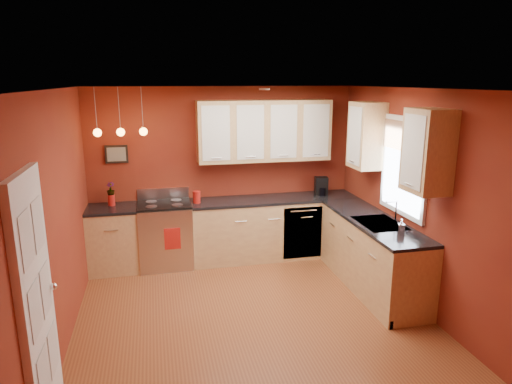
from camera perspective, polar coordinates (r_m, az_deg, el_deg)
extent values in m
plane|color=brown|center=(5.51, -0.39, -15.39)|extent=(4.20, 4.20, 0.00)
cube|color=white|center=(4.80, -0.44, 12.77)|extent=(4.00, 4.20, 0.02)
cube|color=maroon|center=(7.01, -4.09, 2.38)|extent=(4.00, 0.02, 2.60)
cube|color=maroon|center=(3.12, 8.10, -12.81)|extent=(4.00, 0.02, 2.60)
cube|color=maroon|center=(4.99, -23.50, -3.51)|extent=(0.02, 4.20, 2.60)
cube|color=maroon|center=(5.75, 19.44, -0.93)|extent=(0.02, 4.20, 2.60)
cube|color=tan|center=(6.90, -17.32, -5.75)|extent=(0.70, 0.60, 0.90)
cube|color=tan|center=(7.09, 2.26, -4.57)|extent=(2.54, 0.60, 0.90)
cube|color=tan|center=(6.24, 14.26, -7.64)|extent=(0.60, 2.10, 0.90)
cube|color=black|center=(6.76, -17.60, -1.99)|extent=(0.70, 0.62, 0.04)
cube|color=black|center=(6.96, 2.30, -0.90)|extent=(2.54, 0.62, 0.04)
cube|color=black|center=(6.08, 14.52, -3.52)|extent=(0.62, 2.10, 0.04)
cube|color=silver|center=(6.87, -11.22, -5.37)|extent=(0.76, 0.64, 0.92)
cube|color=black|center=(6.58, -11.15, -6.05)|extent=(0.55, 0.02, 0.32)
cylinder|color=silver|center=(6.49, -11.24, -4.09)|extent=(0.60, 0.02, 0.02)
cube|color=black|center=(6.73, -11.41, -1.55)|extent=(0.76, 0.60, 0.03)
cylinder|color=gray|center=(6.59, -12.95, -1.78)|extent=(0.16, 0.16, 0.01)
cylinder|color=gray|center=(6.59, -9.82, -1.61)|extent=(0.16, 0.16, 0.01)
cylinder|color=gray|center=(6.86, -12.96, -1.16)|extent=(0.16, 0.16, 0.01)
cylinder|color=gray|center=(6.86, -9.95, -1.00)|extent=(0.16, 0.16, 0.01)
cube|color=silver|center=(6.99, -11.52, -0.16)|extent=(0.76, 0.04, 0.16)
cube|color=silver|center=(6.93, 5.85, -5.08)|extent=(0.60, 0.02, 0.80)
cube|color=gray|center=(5.96, 15.17, -3.98)|extent=(0.50, 0.70, 0.05)
cube|color=black|center=(6.11, 14.43, -3.60)|extent=(0.42, 0.30, 0.02)
cube|color=black|center=(5.82, 15.94, -4.56)|extent=(0.42, 0.30, 0.02)
cylinder|color=white|center=(6.02, 17.13, -2.30)|extent=(0.02, 0.02, 0.28)
cylinder|color=white|center=(5.95, 16.63, -1.15)|extent=(0.16, 0.02, 0.02)
cube|color=white|center=(5.92, 18.02, 3.05)|extent=(0.04, 1.02, 1.22)
cube|color=white|center=(5.91, 17.90, 3.05)|extent=(0.01, 0.90, 1.10)
cube|color=#936449|center=(5.85, 18.04, 6.60)|extent=(0.02, 0.96, 0.36)
cube|color=white|center=(3.98, -25.77, -12.34)|extent=(0.06, 0.82, 2.05)
cube|color=silver|center=(3.60, -26.80, -5.31)|extent=(0.00, 0.28, 0.40)
cube|color=silver|center=(3.94, -25.59, -3.63)|extent=(0.00, 0.28, 0.40)
cube|color=silver|center=(3.81, -25.88, -13.17)|extent=(0.00, 0.28, 0.40)
cube|color=silver|center=(4.12, -24.79, -10.95)|extent=(0.00, 0.28, 0.40)
cube|color=silver|center=(4.08, -25.02, -20.12)|extent=(0.00, 0.28, 0.40)
cube|color=silver|center=(4.37, -24.03, -17.53)|extent=(0.00, 0.28, 0.40)
sphere|color=white|center=(4.27, -23.98, -10.73)|extent=(0.06, 0.06, 0.06)
cube|color=tan|center=(6.85, 1.05, 7.66)|extent=(2.00, 0.35, 0.90)
cube|color=tan|center=(5.82, 16.80, 5.96)|extent=(0.35, 1.95, 0.90)
cube|color=black|center=(6.87, -17.03, 4.54)|extent=(0.32, 0.03, 0.26)
cylinder|color=gray|center=(6.50, -19.42, 9.64)|extent=(0.01, 0.01, 0.60)
sphere|color=#FFA53F|center=(6.52, -19.21, 7.02)|extent=(0.11, 0.11, 0.11)
cylinder|color=gray|center=(6.47, -16.75, 9.82)|extent=(0.01, 0.01, 0.60)
sphere|color=#FFA53F|center=(6.49, -16.56, 7.19)|extent=(0.11, 0.11, 0.11)
cylinder|color=gray|center=(6.46, -14.05, 9.99)|extent=(0.01, 0.01, 0.60)
sphere|color=#FFA53F|center=(6.48, -13.90, 7.34)|extent=(0.11, 0.11, 0.11)
cylinder|color=#B11913|center=(6.70, -7.42, -0.71)|extent=(0.11, 0.11, 0.16)
cylinder|color=#B11913|center=(6.67, -7.44, 0.02)|extent=(0.12, 0.12, 0.02)
cylinder|color=#B11913|center=(6.83, -17.62, -0.97)|extent=(0.10, 0.10, 0.16)
imported|color=#B11913|center=(6.79, -17.72, 0.32)|extent=(0.13, 0.13, 0.20)
cube|color=black|center=(7.18, 8.14, 0.75)|extent=(0.22, 0.20, 0.28)
cylinder|color=black|center=(7.14, 8.28, 0.06)|extent=(0.13, 0.13, 0.13)
imported|color=white|center=(5.61, 17.70, -4.11)|extent=(0.10, 0.10, 0.17)
cube|color=#B11913|center=(6.54, -10.40, -5.77)|extent=(0.22, 0.02, 0.31)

